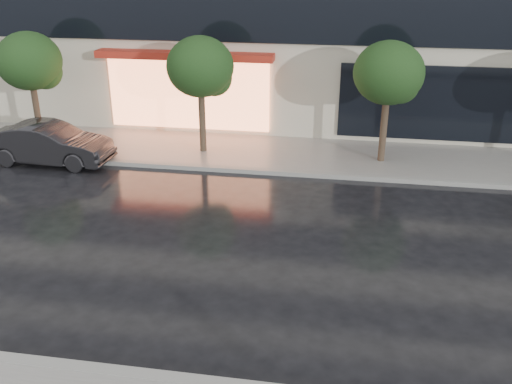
# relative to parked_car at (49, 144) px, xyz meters

# --- Properties ---
(ground) EXTENTS (120.00, 120.00, 0.00)m
(ground) POSITION_rel_parked_car_xyz_m (7.73, -8.30, -0.67)
(ground) COLOR black
(ground) RESTS_ON ground
(sidewalk_far) EXTENTS (60.00, 3.50, 0.12)m
(sidewalk_far) POSITION_rel_parked_car_xyz_m (7.73, 1.95, -0.61)
(sidewalk_far) COLOR slate
(sidewalk_far) RESTS_ON ground
(curb_far) EXTENTS (60.00, 0.25, 0.14)m
(curb_far) POSITION_rel_parked_car_xyz_m (7.73, 0.20, -0.60)
(curb_far) COLOR gray
(curb_far) RESTS_ON ground
(tree_far_west) EXTENTS (2.20, 2.20, 3.99)m
(tree_far_west) POSITION_rel_parked_car_xyz_m (-1.21, 1.73, 2.25)
(tree_far_west) COLOR #33261C
(tree_far_west) RESTS_ON ground
(tree_mid_west) EXTENTS (2.20, 2.20, 3.99)m
(tree_mid_west) POSITION_rel_parked_car_xyz_m (4.79, 1.73, 2.25)
(tree_mid_west) COLOR #33261C
(tree_mid_west) RESTS_ON ground
(tree_mid_east) EXTENTS (2.20, 2.20, 3.99)m
(tree_mid_east) POSITION_rel_parked_car_xyz_m (10.79, 1.73, 2.25)
(tree_mid_east) COLOR #33261C
(tree_mid_east) RESTS_ON ground
(parked_car) EXTENTS (4.12, 1.56, 1.34)m
(parked_car) POSITION_rel_parked_car_xyz_m (0.00, 0.00, 0.00)
(parked_car) COLOR black
(parked_car) RESTS_ON ground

